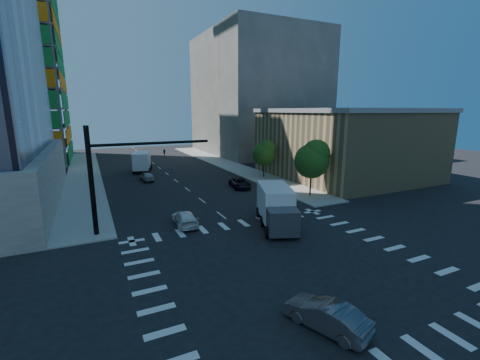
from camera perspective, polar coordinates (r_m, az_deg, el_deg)
ground at (r=22.61m, az=8.64°, el=-14.96°), size 160.00×160.00×0.00m
road_markings at (r=22.61m, az=8.64°, el=-14.95°), size 20.00×20.00×0.01m
sidewalk_ne at (r=62.25m, az=-2.41°, el=2.79°), size 5.00×60.00×0.15m
sidewalk_nw at (r=57.45m, az=-26.01°, el=0.75°), size 5.00×60.00×0.15m
commercial_building at (r=53.30m, az=18.03°, el=6.30°), size 20.50×22.50×10.60m
bg_building_ne at (r=81.32m, az=2.94°, el=14.85°), size 24.00×30.00×28.00m
signal_mast_nw at (r=28.47m, az=-22.05°, el=1.66°), size 10.20×0.40×9.00m
tree_south at (r=39.24m, az=12.86°, el=3.74°), size 4.16×4.16×6.82m
tree_north at (r=49.36m, az=4.46°, el=4.88°), size 3.54×3.52×5.78m
car_nb_far at (r=43.62m, az=-0.04°, el=-0.51°), size 2.91×5.02×1.31m
car_sb_near at (r=29.97m, az=-9.77°, el=-6.71°), size 2.06×4.54×1.29m
car_sb_mid at (r=49.86m, az=-16.24°, el=0.63°), size 1.79×4.00×1.34m
car_sb_cross at (r=17.15m, az=15.06°, el=-22.21°), size 2.87×4.47×1.39m
box_truck_near at (r=28.99m, az=6.59°, el=-5.37°), size 5.04×7.25×3.50m
box_truck_far at (r=58.09m, az=-16.94°, el=2.99°), size 4.20×6.84×3.34m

